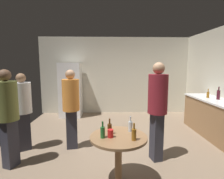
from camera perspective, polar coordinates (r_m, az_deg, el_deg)
The scene contains 16 objects.
ground_plane at distance 4.14m, azimuth 3.09°, elevation -17.41°, with size 5.20×5.20×0.10m, color #7A6651.
wall_back at distance 6.38m, azimuth 1.09°, elevation 4.49°, with size 5.32×0.06×2.70m, color beige.
refrigerator at distance 6.10m, azimuth -13.18°, elevation -0.10°, with size 0.70×0.68×1.80m.
kitchen_counter at distance 5.01m, azimuth 29.99°, elevation -7.86°, with size 0.64×1.93×0.90m.
wine_bottle_on_counter at distance 4.94m, azimuth 31.07°, elevation -1.42°, with size 0.08×0.08×0.31m.
beer_bottle_on_counter at distance 5.08m, azimuth 28.51°, elevation -1.43°, with size 0.06×0.06×0.23m.
foreground_table at distance 2.59m, azimuth 2.08°, elevation -16.86°, with size 0.80×0.80×0.73m.
beer_bottle_amber at distance 2.40m, azimuth 7.08°, elevation -14.06°, with size 0.06×0.06×0.23m.
beer_bottle_brown at distance 2.57m, azimuth -0.77°, elevation -12.47°, with size 0.06×0.06×0.23m.
beer_bottle_green at distance 2.46m, azimuth -3.03°, elevation -13.48°, with size 0.06×0.06×0.23m.
beer_bottle_clear at distance 2.69m, azimuth 5.94°, elevation -11.62°, with size 0.06×0.06×0.23m.
plastic_cup_red at distance 2.48m, azimuth -0.51°, elevation -13.96°, with size 0.08×0.08×0.11m, color red.
person_in_maroon_shirt at distance 3.22m, azimuth 14.45°, elevation -4.53°, with size 0.40×0.40×1.76m.
person_in_orange_shirt at distance 3.69m, azimuth -13.07°, elevation -4.33°, with size 0.40×0.40×1.63m.
person_in_white_shirt at distance 3.95m, azimuth -26.81°, elevation -4.80°, with size 0.46×0.46×1.56m.
person_in_olive_shirt at distance 3.39m, azimuth -30.62°, elevation -6.03°, with size 0.44×0.44×1.65m.
Camera 1 is at (-0.34, -3.73, 1.70)m, focal length 28.37 mm.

